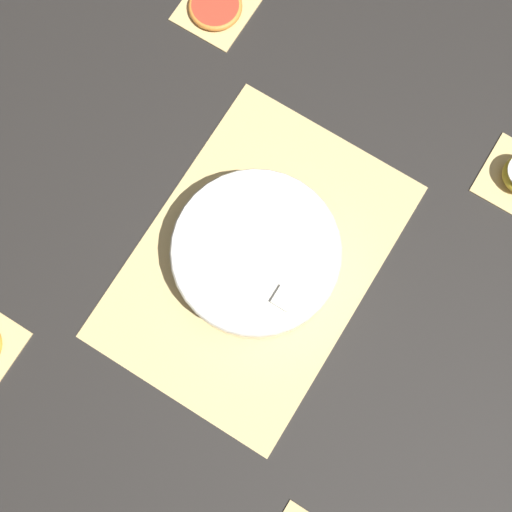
% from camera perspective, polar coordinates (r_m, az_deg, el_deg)
% --- Properties ---
extents(ground_plane, '(6.00, 6.00, 0.00)m').
position_cam_1_polar(ground_plane, '(1.16, 0.00, -0.38)').
color(ground_plane, black).
extents(bamboo_mat_center, '(0.51, 0.36, 0.01)m').
position_cam_1_polar(bamboo_mat_center, '(1.16, 0.00, -0.35)').
color(bamboo_mat_center, '#D6B775').
rests_on(bamboo_mat_center, ground_plane).
extents(coaster_mat_far_right, '(0.12, 0.12, 0.01)m').
position_cam_1_polar(coaster_mat_far_right, '(1.33, -3.25, 19.11)').
color(coaster_mat_far_right, '#D6B775').
rests_on(coaster_mat_far_right, ground_plane).
extents(fruit_salad_bowl, '(0.27, 0.27, 0.08)m').
position_cam_1_polar(fruit_salad_bowl, '(1.11, 0.03, 0.12)').
color(fruit_salad_bowl, silver).
rests_on(fruit_salad_bowl, bamboo_mat_center).
extents(grapefruit_slice, '(0.10, 0.10, 0.01)m').
position_cam_1_polar(grapefruit_slice, '(1.32, -3.27, 19.31)').
color(grapefruit_slice, red).
rests_on(grapefruit_slice, coaster_mat_far_right).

